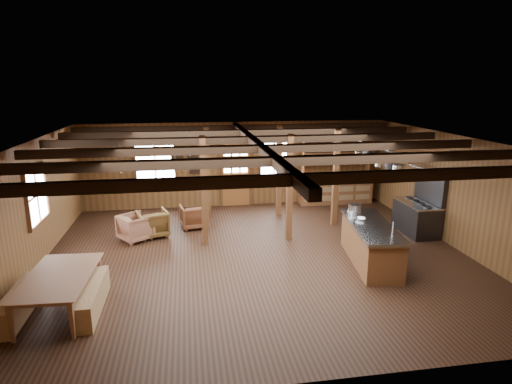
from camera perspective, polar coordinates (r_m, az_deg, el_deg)
room at (r=9.92m, az=0.24°, el=-1.10°), size 10.04×9.04×2.84m
ceiling_joists at (r=9.83m, az=0.07°, el=6.38°), size 9.80×8.82×0.18m
timber_posts at (r=12.00m, az=1.05°, el=1.65°), size 3.95×2.35×2.80m
back_door at (r=14.32m, az=-2.70°, el=1.63°), size 1.02×0.08×2.15m
window_back_left at (r=14.14m, az=-13.29°, el=4.06°), size 1.32×0.06×1.32m
window_back_right at (r=14.39m, az=2.42°, el=4.62°), size 1.02×0.06×1.32m
window_left at (r=10.77m, az=-27.27°, el=-0.39°), size 0.14×1.24×1.32m
notice_boards at (r=14.09m, az=-8.82°, el=4.41°), size 1.08×0.03×0.90m
back_counter at (r=14.92m, az=10.51°, el=0.82°), size 2.55×0.60×2.45m
pendant_lamps at (r=10.60m, az=-12.79°, el=4.27°), size 1.86×2.36×0.66m
pot_rack at (r=10.86m, az=15.29°, el=4.56°), size 0.40×3.00×0.44m
kitchen_island at (r=10.20m, az=15.04°, el=-6.63°), size 1.21×2.60×1.20m
step_stool at (r=11.75m, az=14.32°, el=-5.27°), size 0.42×0.30×0.37m
commercial_range at (r=12.58m, az=20.88°, el=-2.46°), size 0.78×1.48×1.83m
dining_table at (r=8.67m, az=-24.37°, el=-12.25°), size 1.24×2.09×0.72m
bench_wall at (r=8.95m, az=-29.03°, el=-12.84°), size 0.32×1.70×0.47m
bench_aisle at (r=8.60m, az=-20.99°, el=-12.99°), size 0.33×1.74×0.48m
armchair_a at (r=11.89m, az=-13.62°, el=-4.10°), size 0.96×0.98×0.72m
armchair_b at (r=12.37m, az=-8.31°, el=-3.22°), size 0.83×0.85×0.67m
armchair_c at (r=11.72m, az=-15.75°, el=-4.57°), size 1.06×1.06×0.70m
counter_pot at (r=10.85m, az=13.02°, el=-2.12°), size 0.32×0.32×0.19m
bowl at (r=10.27m, az=13.78°, el=-3.51°), size 0.30×0.30×0.06m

